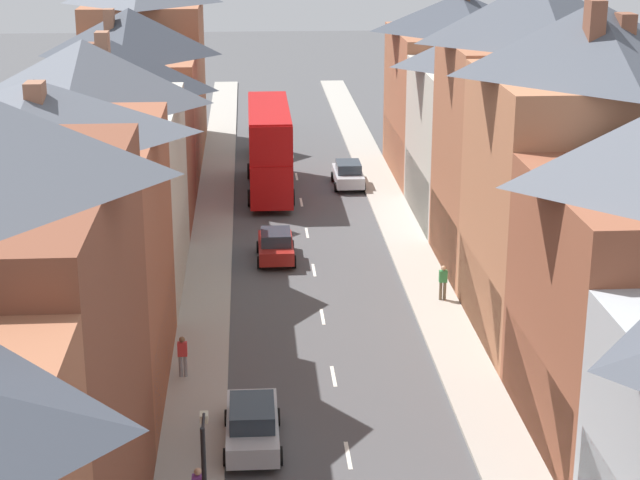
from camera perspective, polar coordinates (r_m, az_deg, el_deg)
pavement_left at (r=53.76m, az=-5.90°, el=-0.95°), size 2.20×104.00×0.14m
pavement_right at (r=54.33m, az=4.91°, el=-0.72°), size 2.20×104.00×0.14m
centre_line_dashes at (r=51.94m, az=-0.33°, el=-1.62°), size 0.14×97.80×0.01m
terrace_row_left at (r=41.74m, az=-13.62°, el=1.41°), size 8.00×81.22×13.58m
terrace_row_right at (r=40.28m, az=15.42°, el=1.04°), size 8.00×70.13×14.25m
double_decker_bus_lead at (r=64.88m, az=-2.73°, el=4.96°), size 2.74×10.80×5.30m
car_near_silver at (r=35.80m, az=-3.63°, el=-9.76°), size 1.90×4.32×1.60m
car_parked_right_a at (r=66.61m, az=1.51°, el=3.54°), size 1.90×4.16×1.60m
car_mid_black at (r=53.11m, az=-2.38°, el=-0.29°), size 1.90×3.87×1.57m
car_parked_left_b at (r=83.91m, az=-2.99°, el=6.59°), size 1.90×4.21×1.69m
car_mid_white at (r=75.24m, az=-2.87°, el=5.21°), size 1.90×4.05×1.58m
pedestrian_mid_right at (r=40.52m, az=-7.34°, el=-6.07°), size 0.36×0.22×1.61m
pedestrian_far_left at (r=47.87m, az=6.58°, el=-2.18°), size 0.36×0.22×1.61m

